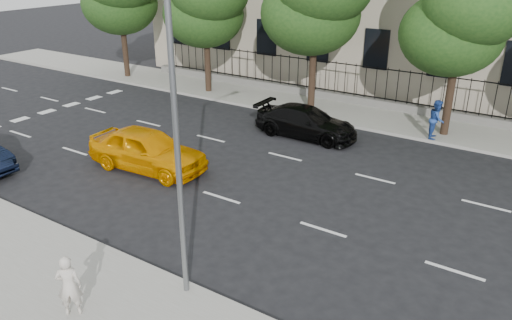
{
  "coord_description": "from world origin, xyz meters",
  "views": [
    {
      "loc": [
        9.68,
        -10.03,
        8.18
      ],
      "look_at": [
        1.15,
        3.0,
        1.54
      ],
      "focal_mm": 35.0,
      "sensor_mm": 36.0,
      "label": 1
    }
  ],
  "objects_px": {
    "street_light": "(190,95)",
    "woman_near": "(69,286)",
    "yellow_taxi": "(147,149)",
    "black_sedan": "(306,122)"
  },
  "relations": [
    {
      "from": "woman_near",
      "to": "yellow_taxi",
      "type": "bearing_deg",
      "value": -99.98
    },
    {
      "from": "street_light",
      "to": "black_sedan",
      "type": "height_order",
      "value": "street_light"
    },
    {
      "from": "street_light",
      "to": "woman_near",
      "type": "xyz_separation_m",
      "value": [
        -1.68,
        -2.69,
        -4.2
      ]
    },
    {
      "from": "yellow_taxi",
      "to": "black_sedan",
      "type": "distance_m",
      "value": 7.64
    },
    {
      "from": "yellow_taxi",
      "to": "woman_near",
      "type": "distance_m",
      "value": 8.76
    },
    {
      "from": "yellow_taxi",
      "to": "street_light",
      "type": "bearing_deg",
      "value": -130.12
    },
    {
      "from": "black_sedan",
      "to": "woman_near",
      "type": "bearing_deg",
      "value": -175.62
    },
    {
      "from": "yellow_taxi",
      "to": "black_sedan",
      "type": "height_order",
      "value": "yellow_taxi"
    },
    {
      "from": "street_light",
      "to": "woman_near",
      "type": "distance_m",
      "value": 5.26
    },
    {
      "from": "black_sedan",
      "to": "woman_near",
      "type": "distance_m",
      "value": 14.21
    }
  ]
}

